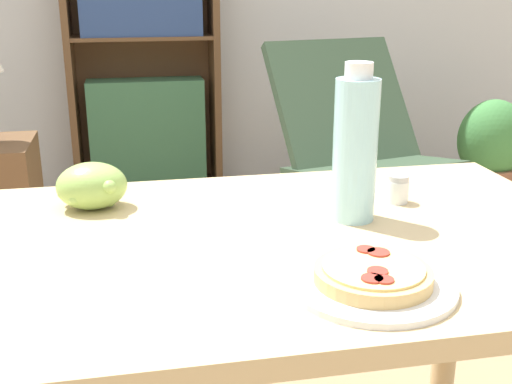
{
  "coord_description": "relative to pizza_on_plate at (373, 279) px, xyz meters",
  "views": [
    {
      "loc": [
        -0.13,
        -1.12,
        1.14
      ],
      "look_at": [
        0.08,
        -0.06,
        0.79
      ],
      "focal_mm": 45.0,
      "sensor_mm": 36.0,
      "label": 1
    }
  ],
  "objects": [
    {
      "name": "dining_table",
      "position": [
        -0.21,
        0.22,
        -0.11
      ],
      "size": [
        1.39,
        0.73,
        0.73
      ],
      "color": "#D1B27F",
      "rests_on": "ground_plane"
    },
    {
      "name": "salt_shaker",
      "position": [
        0.18,
        0.34,
        0.01
      ],
      "size": [
        0.04,
        0.04,
        0.06
      ],
      "color": "white",
      "rests_on": "dining_table"
    },
    {
      "name": "pizza_on_plate",
      "position": [
        0.0,
        0.0,
        0.0
      ],
      "size": [
        0.24,
        0.24,
        0.04
      ],
      "color": "white",
      "rests_on": "dining_table"
    },
    {
      "name": "bookshelf",
      "position": [
        -0.24,
        2.8,
        0.04
      ],
      "size": [
        0.81,
        0.28,
        1.71
      ],
      "color": "brown",
      "rests_on": "ground_plane"
    },
    {
      "name": "grape_bunch",
      "position": [
        -0.41,
        0.42,
        0.03
      ],
      "size": [
        0.14,
        0.12,
        0.09
      ],
      "color": "#93BC5B",
      "rests_on": "dining_table"
    },
    {
      "name": "potted_plant_floor",
      "position": [
        1.54,
        2.21,
        -0.45
      ],
      "size": [
        0.37,
        0.31,
        0.56
      ],
      "color": "#8E5B42",
      "rests_on": "ground_plane"
    },
    {
      "name": "drink_bottle",
      "position": [
        0.07,
        0.28,
        0.12
      ],
      "size": [
        0.08,
        0.08,
        0.29
      ],
      "color": "#A3DBEA",
      "rests_on": "dining_table"
    },
    {
      "name": "lounge_chair_far",
      "position": [
        0.68,
        1.87,
        -0.45
      ],
      "size": [
        0.77,
        0.88,
        0.88
      ],
      "rotation": [
        0.0,
        0.0,
        0.21
      ],
      "color": "black",
      "rests_on": "ground_plane"
    }
  ]
}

